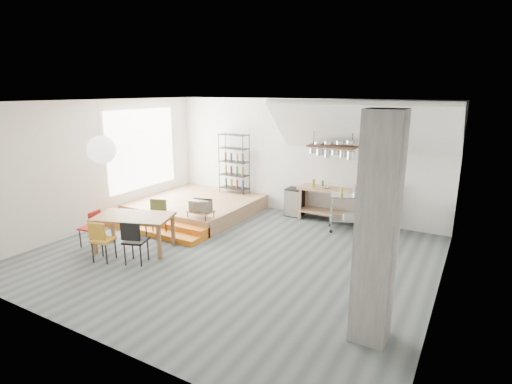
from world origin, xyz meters
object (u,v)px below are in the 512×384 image
Objects in this scene: stove at (386,212)px; dining_table at (134,219)px; mini_fridge at (295,202)px; rolling_cart at (349,208)px.

dining_table is (-4.52, -3.96, 0.21)m from stove.
stove is 2.50m from mini_fridge.
mini_fridge is at bearing 178.99° from stove.
dining_table is 4.50m from mini_fridge.
rolling_cart is 1.36× the size of mini_fridge.
dining_table is 1.76× the size of rolling_cart.
stove is at bearing -1.01° from mini_fridge.
rolling_cart is (-0.80, -0.46, 0.12)m from stove.
dining_table is at bearing -158.36° from rolling_cart.
stove reaches higher than mini_fridge.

